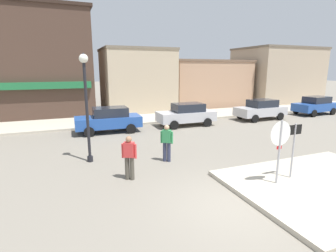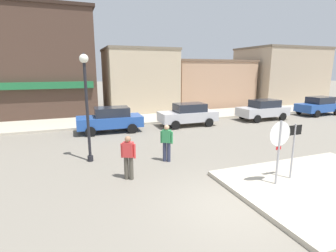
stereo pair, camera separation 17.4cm
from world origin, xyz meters
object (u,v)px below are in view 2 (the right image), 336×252
parked_car_third (263,109)px  lamp_post (86,93)px  pedestrian_crossing_far (167,142)px  parked_car_nearest (110,119)px  one_way_sign (293,146)px  stop_sign (279,144)px  pedestrian_crossing_near (128,156)px  parked_car_fourth (319,105)px  parked_car_second (188,114)px

parked_car_third → lamp_post: bearing=-159.6°
pedestrian_crossing_far → parked_car_nearest: bearing=102.5°
one_way_sign → stop_sign: bearing=-167.4°
lamp_post → pedestrian_crossing_far: lamp_post is taller
stop_sign → parked_car_third: size_ratio=0.57×
parked_car_nearest → pedestrian_crossing_far: (1.41, -6.35, 0.06)m
one_way_sign → pedestrian_crossing_far: 4.86m
stop_sign → pedestrian_crossing_far: 4.52m
pedestrian_crossing_near → parked_car_fourth: bearing=22.4°
lamp_post → parked_car_fourth: size_ratio=1.11×
lamp_post → parked_car_fourth: bearing=14.7°
parked_car_second → parked_car_third: (6.39, -0.11, 0.00)m
parked_car_second → parked_car_third: 6.39m
parked_car_nearest → parked_car_fourth: 17.80m
one_way_sign → pedestrian_crossing_far: bearing=133.3°
parked_car_fourth → pedestrian_crossing_far: pedestrian_crossing_far is taller
parked_car_second → parked_car_fourth: bearing=0.1°
parked_car_second → one_way_sign: bearing=-93.7°
stop_sign → parked_car_nearest: size_ratio=0.57×
stop_sign → parked_car_second: stop_sign is taller
pedestrian_crossing_near → pedestrian_crossing_far: (1.93, 1.26, 0.00)m
stop_sign → parked_car_nearest: stop_sign is taller
parked_car_third → pedestrian_crossing_far: size_ratio=2.51×
parked_car_third → parked_car_nearest: bearing=179.2°
pedestrian_crossing_near → one_way_sign: bearing=-23.3°
one_way_sign → parked_car_fourth: 16.37m
lamp_post → parked_car_fourth: (19.47, 5.11, -2.15)m
stop_sign → parked_car_fourth: stop_sign is taller
parked_car_third → pedestrian_crossing_far: 12.06m
parked_car_fourth → pedestrian_crossing_far: (-16.39, -6.31, 0.06)m
parked_car_fourth → lamp_post: bearing=-165.3°
parked_car_third → pedestrian_crossing_near: (-12.28, -7.45, 0.06)m
stop_sign → one_way_sign: (0.81, 0.18, -0.19)m
lamp_post → parked_car_fourth: lamp_post is taller
lamp_post → pedestrian_crossing_near: 3.43m
parked_car_third → pedestrian_crossing_far: (-10.35, -6.19, 0.06)m
parked_car_nearest → parked_car_third: 11.76m
one_way_sign → pedestrian_crossing_near: 5.73m
stop_sign → parked_car_fourth: size_ratio=0.56×
one_way_sign → pedestrian_crossing_near: bearing=156.7°
parked_car_third → pedestrian_crossing_far: pedestrian_crossing_far is taller
stop_sign → lamp_post: size_ratio=0.51×
lamp_post → parked_car_third: lamp_post is taller
parked_car_third → one_way_sign: bearing=-125.9°
one_way_sign → parked_car_second: bearing=86.3°
stop_sign → parked_car_second: size_ratio=0.57×
parked_car_nearest → parked_car_third: size_ratio=1.00×
one_way_sign → parked_car_nearest: size_ratio=0.52×
one_way_sign → parked_car_second: size_ratio=0.52×
pedestrian_crossing_near → pedestrian_crossing_far: size_ratio=1.00×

